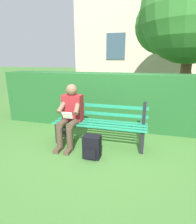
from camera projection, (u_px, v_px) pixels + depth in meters
The scene contains 7 objects.
ground at pixel (99, 144), 3.70m from camera, with size 60.00×60.00×0.00m, color #3D6B2D.
park_bench at pixel (100, 123), 3.64m from camera, with size 1.80×0.47×0.87m.
person_seated at pixel (70, 114), 3.57m from camera, with size 0.44×0.73×1.17m.
hedge_backdrop at pixel (129, 100), 4.46m from camera, with size 6.26×0.74×1.40m.
tree at pixel (188, 13), 5.28m from camera, with size 3.09×2.94×4.40m.
building_facade at pixel (163, 10), 9.11m from camera, with size 8.30×2.78×7.80m.
backpack at pixel (92, 147), 3.15m from camera, with size 0.29×0.27×0.39m.
Camera 1 is at (-0.87, 3.26, 1.64)m, focal length 29.93 mm.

